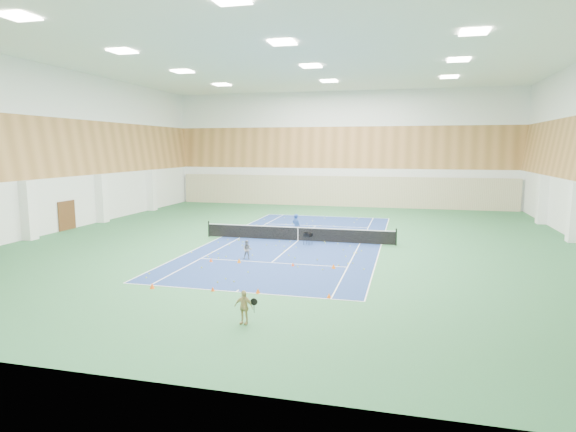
{
  "coord_description": "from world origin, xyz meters",
  "views": [
    {
      "loc": [
        7.05,
        -30.77,
        6.16
      ],
      "look_at": [
        -0.09,
        -2.37,
        2.0
      ],
      "focal_mm": 30.0,
      "sensor_mm": 36.0,
      "label": 1
    }
  ],
  "objects": [
    {
      "name": "cone_svc_c",
      "position": [
        1.29,
        -6.82,
        0.1
      ],
      "size": [
        0.17,
        0.17,
        0.19
      ],
      "primitive_type": "cone",
      "color": "red",
      "rests_on": "ground"
    },
    {
      "name": "cone_base_b",
      "position": [
        -1.04,
        -11.99,
        0.09
      ],
      "size": [
        0.17,
        0.17,
        0.19
      ],
      "primitive_type": "cone",
      "color": "#E4480C",
      "rests_on": "ground"
    },
    {
      "name": "wood_cladding",
      "position": [
        0.0,
        0.0,
        8.0
      ],
      "size": [
        36.0,
        40.0,
        8.0
      ],
      "primitive_type": null,
      "color": "#B07941",
      "rests_on": "room_shell"
    },
    {
      "name": "court_surface",
      "position": [
        0.0,
        0.0,
        0.01
      ],
      "size": [
        10.97,
        23.77,
        0.01
      ],
      "primitive_type": "cube",
      "color": "navy",
      "rests_on": "ground"
    },
    {
      "name": "room_shell",
      "position": [
        0.0,
        0.0,
        6.0
      ],
      "size": [
        36.0,
        40.0,
        12.0
      ],
      "primitive_type": null,
      "color": "white",
      "rests_on": "ground"
    },
    {
      "name": "ball_cart",
      "position": [
        0.92,
        -1.18,
        0.4
      ],
      "size": [
        0.58,
        0.58,
        0.8
      ],
      "primitive_type": null,
      "rotation": [
        0.0,
        0.0,
        -0.31
      ],
      "color": "black",
      "rests_on": "ground"
    },
    {
      "name": "child_apron",
      "position": [
        1.57,
        -15.37,
        0.61
      ],
      "size": [
        0.74,
        0.37,
        1.22
      ],
      "primitive_type": "imported",
      "rotation": [
        0.0,
        0.0,
        -0.11
      ],
      "color": "tan",
      "rests_on": "ground"
    },
    {
      "name": "back_curtain",
      "position": [
        0.0,
        19.75,
        1.6
      ],
      "size": [
        35.4,
        0.16,
        3.2
      ],
      "primitive_type": "cube",
      "color": "#C6B793",
      "rests_on": "ground"
    },
    {
      "name": "tennis_net",
      "position": [
        0.0,
        0.0,
        0.55
      ],
      "size": [
        12.8,
        0.1,
        1.1
      ],
      "primitive_type": null,
      "color": "black",
      "rests_on": "ground"
    },
    {
      "name": "cone_svc_b",
      "position": [
        -1.69,
        -6.84,
        0.13
      ],
      "size": [
        0.23,
        0.23,
        0.25
      ],
      "primitive_type": "cone",
      "color": "orange",
      "rests_on": "ground"
    },
    {
      "name": "coach",
      "position": [
        -0.32,
        0.87,
        0.85
      ],
      "size": [
        0.73,
        0.62,
        1.7
      ],
      "primitive_type": "imported",
      "rotation": [
        0.0,
        0.0,
        2.73
      ],
      "color": "#204294",
      "rests_on": "ground"
    },
    {
      "name": "cone_base_a",
      "position": [
        -3.79,
        -12.28,
        0.12
      ],
      "size": [
        0.22,
        0.22,
        0.24
      ],
      "primitive_type": "cone",
      "color": "#FD4E0D",
      "rests_on": "ground"
    },
    {
      "name": "child_court",
      "position": [
        -1.54,
        -5.91,
        0.53
      ],
      "size": [
        0.58,
        0.49,
        1.07
      ],
      "primitive_type": "imported",
      "rotation": [
        0.0,
        0.0,
        0.19
      ],
      "color": "gray",
      "rests_on": "ground"
    },
    {
      "name": "tennis_balls_scatter",
      "position": [
        0.0,
        0.0,
        0.05
      ],
      "size": [
        10.57,
        22.77,
        0.07
      ],
      "primitive_type": null,
      "color": "#B4CD23",
      "rests_on": "ground"
    },
    {
      "name": "cone_svc_a",
      "position": [
        -3.26,
        -6.98,
        0.11
      ],
      "size": [
        0.2,
        0.2,
        0.22
      ],
      "primitive_type": "cone",
      "color": "#E3450B",
      "rests_on": "ground"
    },
    {
      "name": "cone_svc_d",
      "position": [
        3.44,
        -6.81,
        0.12
      ],
      "size": [
        0.22,
        0.22,
        0.24
      ],
      "primitive_type": "cone",
      "color": "#FF660D",
      "rests_on": "ground"
    },
    {
      "name": "door_left_b",
      "position": [
        -17.92,
        0.0,
        1.1
      ],
      "size": [
        0.08,
        1.8,
        2.2
      ],
      "primitive_type": "cube",
      "color": "#593319",
      "rests_on": "ground"
    },
    {
      "name": "cone_base_d",
      "position": [
        4.01,
        -11.73,
        0.1
      ],
      "size": [
        0.19,
        0.19,
        0.21
      ],
      "primitive_type": "cone",
      "color": "#FF650D",
      "rests_on": "ground"
    },
    {
      "name": "ground",
      "position": [
        0.0,
        0.0,
        0.0
      ],
      "size": [
        40.0,
        40.0,
        0.0
      ],
      "primitive_type": "plane",
      "color": "#2A633A",
      "rests_on": "ground"
    },
    {
      "name": "ceiling_light_grid",
      "position": [
        0.0,
        0.0,
        11.92
      ],
      "size": [
        21.4,
        25.4,
        0.06
      ],
      "primitive_type": null,
      "color": "white",
      "rests_on": "room_shell"
    },
    {
      "name": "cone_base_c",
      "position": [
        0.97,
        -11.83,
        0.11
      ],
      "size": [
        0.2,
        0.2,
        0.22
      ],
      "primitive_type": "cone",
      "color": "#F0590C",
      "rests_on": "ground"
    }
  ]
}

